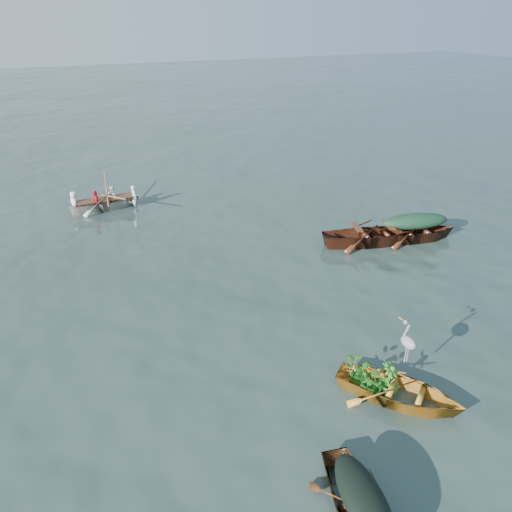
{
  "coord_description": "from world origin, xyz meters",
  "views": [
    {
      "loc": [
        -6.34,
        -8.66,
        6.9
      ],
      "look_at": [
        -0.87,
        3.14,
        0.5
      ],
      "focal_mm": 35.0,
      "sensor_mm": 36.0,
      "label": 1
    }
  ],
  "objects_px": {
    "rowed_boat": "(106,209)",
    "green_tarp_boat": "(412,240)",
    "heron": "(407,348)",
    "yellow_dinghy": "(398,400)",
    "open_wooden_boat": "(371,244)"
  },
  "relations": [
    {
      "from": "rowed_boat",
      "to": "heron",
      "type": "bearing_deg",
      "value": -165.63
    },
    {
      "from": "yellow_dinghy",
      "to": "heron",
      "type": "relative_size",
      "value": 3.35
    },
    {
      "from": "rowed_boat",
      "to": "green_tarp_boat",
      "type": "bearing_deg",
      "value": -131.71
    },
    {
      "from": "open_wooden_boat",
      "to": "heron",
      "type": "distance_m",
      "value": 6.93
    },
    {
      "from": "yellow_dinghy",
      "to": "open_wooden_boat",
      "type": "bearing_deg",
      "value": 20.56
    },
    {
      "from": "green_tarp_boat",
      "to": "rowed_boat",
      "type": "relative_size",
      "value": 1.08
    },
    {
      "from": "yellow_dinghy",
      "to": "heron",
      "type": "distance_m",
      "value": 1.03
    },
    {
      "from": "green_tarp_boat",
      "to": "heron",
      "type": "xyz_separation_m",
      "value": [
        -5.02,
        -5.53,
        0.87
      ]
    },
    {
      "from": "yellow_dinghy",
      "to": "open_wooden_boat",
      "type": "relative_size",
      "value": 0.69
    },
    {
      "from": "open_wooden_boat",
      "to": "rowed_boat",
      "type": "xyz_separation_m",
      "value": [
        -7.36,
        6.94,
        0.0
      ]
    },
    {
      "from": "open_wooden_boat",
      "to": "heron",
      "type": "relative_size",
      "value": 4.88
    },
    {
      "from": "rowed_boat",
      "to": "heron",
      "type": "height_order",
      "value": "heron"
    },
    {
      "from": "yellow_dinghy",
      "to": "rowed_boat",
      "type": "xyz_separation_m",
      "value": [
        -3.37,
        13.19,
        0.0
      ]
    },
    {
      "from": "rowed_boat",
      "to": "heron",
      "type": "distance_m",
      "value": 13.39
    },
    {
      "from": "green_tarp_boat",
      "to": "rowed_boat",
      "type": "distance_m",
      "value": 11.43
    }
  ]
}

